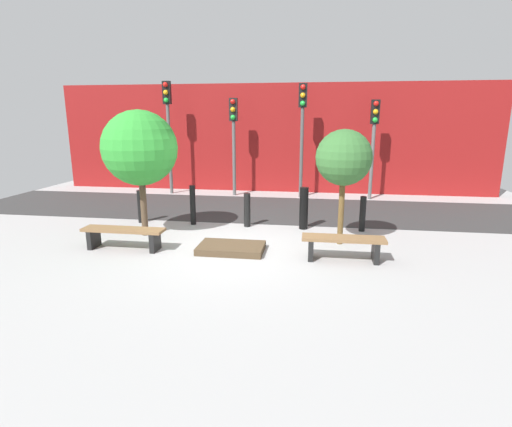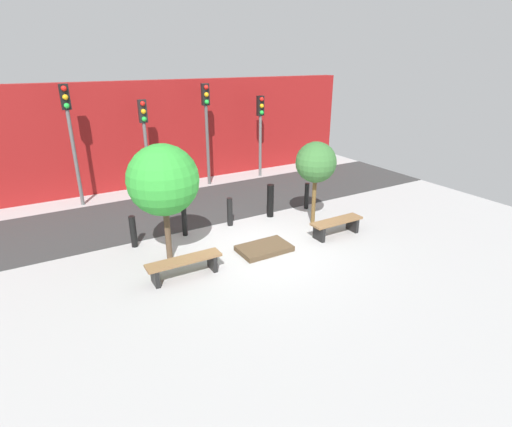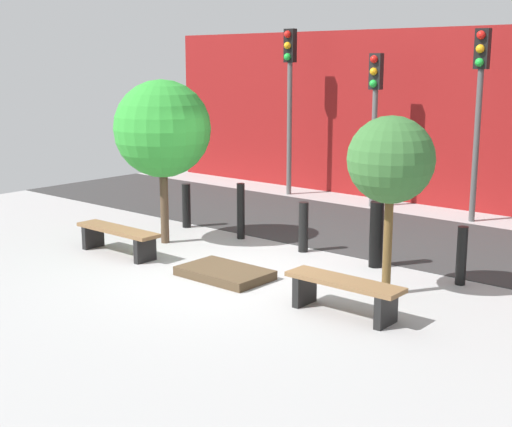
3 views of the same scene
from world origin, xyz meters
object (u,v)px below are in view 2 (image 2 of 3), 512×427
(bollard_far_left, at_px, (133,232))
(bollard_right, at_px, (270,201))
(bollard_left, at_px, (184,218))
(bollard_center, at_px, (230,212))
(tree_behind_left_bench, at_px, (163,180))
(bench_left, at_px, (184,264))
(traffic_light_mid_west, at_px, (145,130))
(bench_right, at_px, (337,225))
(planter_bed, at_px, (264,248))
(traffic_light_west, at_px, (70,125))
(traffic_light_mid_east, at_px, (206,117))
(tree_behind_right_bench, at_px, (316,163))
(traffic_light_east, at_px, (260,121))
(bollard_far_right, at_px, (307,196))

(bollard_far_left, xyz_separation_m, bollard_right, (4.30, 0.00, 0.09))
(bollard_left, distance_m, bollard_center, 1.44)
(tree_behind_left_bench, xyz_separation_m, bollard_far_left, (-0.59, 1.11, -1.61))
(bench_left, relative_size, tree_behind_left_bench, 0.60)
(bollard_far_left, bearing_deg, bench_left, -74.81)
(bench_left, height_order, traffic_light_mid_west, traffic_light_mid_west)
(bench_right, bearing_deg, planter_bed, 174.63)
(bench_left, distance_m, planter_bed, 2.30)
(traffic_light_west, xyz_separation_m, traffic_light_mid_east, (4.75, -0.00, -0.08))
(tree_behind_right_bench, distance_m, bollard_far_left, 5.46)
(bollard_left, relative_size, traffic_light_east, 0.31)
(bench_left, xyz_separation_m, bollard_far_right, (5.14, 2.18, 0.11))
(bollard_center, relative_size, traffic_light_mid_west, 0.26)
(bollard_left, bearing_deg, bollard_right, 0.00)
(bollard_far_right, height_order, traffic_light_west, traffic_light_west)
(bench_right, relative_size, traffic_light_east, 0.49)
(bollard_right, xyz_separation_m, traffic_light_mid_east, (-0.25, 4.17, 2.12))
(tree_behind_left_bench, relative_size, bollard_left, 2.81)
(bench_left, height_order, tree_behind_left_bench, tree_behind_left_bench)
(traffic_light_mid_west, bearing_deg, traffic_light_east, -0.00)
(tree_behind_left_bench, distance_m, bollard_far_right, 5.50)
(traffic_light_mid_west, xyz_separation_m, traffic_light_mid_east, (2.38, 0.00, 0.29))
(bollard_far_right, bearing_deg, bollard_center, 180.00)
(bench_right, height_order, tree_behind_left_bench, tree_behind_left_bench)
(bollard_right, height_order, traffic_light_west, traffic_light_west)
(bollard_center, bearing_deg, traffic_light_mid_east, 74.09)
(bollard_far_left, xyz_separation_m, traffic_light_west, (-0.70, 4.17, 2.29))
(bench_right, relative_size, traffic_light_mid_west, 0.47)
(bollard_far_right, height_order, traffic_light_east, traffic_light_east)
(bench_left, distance_m, bollard_right, 4.31)
(planter_bed, relative_size, tree_behind_right_bench, 0.54)
(planter_bed, bearing_deg, bench_right, -5.02)
(bench_right, bearing_deg, traffic_light_mid_west, 118.27)
(tree_behind_right_bench, relative_size, traffic_light_east, 0.76)
(planter_bed, distance_m, bollard_far_right, 3.50)
(bollard_right, bearing_deg, bollard_center, 180.00)
(bollard_far_right, xyz_separation_m, traffic_light_east, (0.70, 4.17, 1.86))
(tree_behind_left_bench, bearing_deg, bench_left, -90.00)
(bollard_far_right, height_order, traffic_light_mid_west, traffic_light_mid_west)
(traffic_light_mid_east, relative_size, traffic_light_east, 1.16)
(bollard_far_left, xyz_separation_m, bollard_center, (2.87, 0.00, -0.00))
(bollard_right, height_order, traffic_light_east, traffic_light_east)
(bench_right, distance_m, traffic_light_mid_west, 7.51)
(traffic_light_mid_east, bearing_deg, bench_left, -118.61)
(bollard_far_left, bearing_deg, traffic_light_mid_east, 45.78)
(bench_left, bearing_deg, bollard_far_left, 105.53)
(bollard_center, xyz_separation_m, traffic_light_east, (3.56, 4.17, 1.86))
(bollard_far_right, relative_size, traffic_light_east, 0.26)
(bollard_left, height_order, bollard_center, bollard_left)
(tree_behind_left_bench, bearing_deg, bollard_far_left, 118.03)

